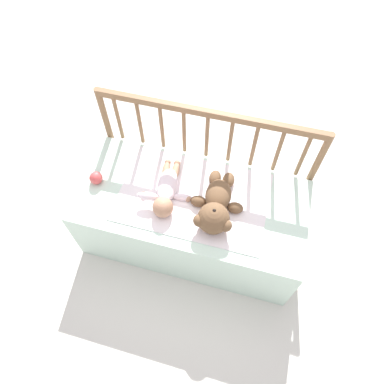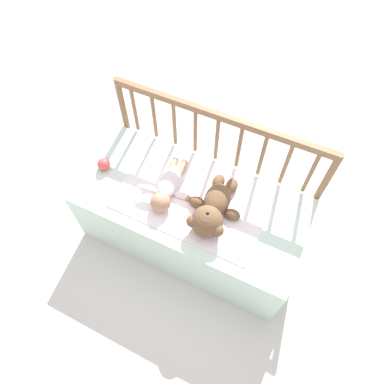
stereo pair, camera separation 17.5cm
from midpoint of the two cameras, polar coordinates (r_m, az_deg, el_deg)
The scene contains 7 objects.
ground_plane at distance 2.17m, azimuth 2.22°, elevation -7.28°, with size 12.00×12.00×0.00m, color silver.
crib_mattress at distance 1.98m, azimuth 2.42°, elevation -4.64°, with size 1.22×0.58×0.42m.
crib_rail at distance 1.88m, azimuth 6.80°, elevation 7.87°, with size 1.22×0.04×0.77m.
blanket at distance 1.80m, azimuth 3.07°, elevation -1.00°, with size 0.78×0.50×0.01m.
teddy_bear at distance 1.70m, azimuth 6.37°, elevation -3.24°, with size 0.28×0.40×0.16m.
baby at distance 1.79m, azimuth -1.30°, elevation 0.63°, with size 0.27×0.38×0.11m.
toy_ball at distance 1.93m, azimuth -12.02°, elevation 4.37°, with size 0.07×0.07×0.07m.
Camera 2 is at (0.42, -0.85, 1.96)m, focal length 32.00 mm.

